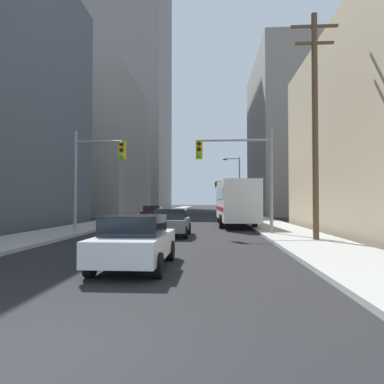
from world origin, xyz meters
The scene contains 15 objects.
ground_plane centered at (0.00, 0.00, 0.00)m, with size 400.00×400.00×0.00m, color black.
sidewalk_left centered at (-6.78, 50.00, 0.07)m, with size 3.48×160.00×0.15m, color #9E9E99.
sidewalk_right centered at (6.78, 50.00, 0.07)m, with size 3.48×160.00×0.15m, color #9E9E99.
city_bus centered at (4.13, 24.60, 1.93)m, with size 2.86×11.57×3.40m.
sedan_white centered at (0.08, 6.12, 0.77)m, with size 1.95×4.22×1.52m.
sedan_grey centered at (0.07, 15.52, 0.77)m, with size 1.95×4.21×1.52m.
sedan_maroon centered at (-3.43, 30.30, 0.77)m, with size 1.95×4.20×1.52m.
traffic_signal_near_left centered at (-4.38, 16.20, 4.01)m, with size 3.03×0.44×6.00m.
traffic_signal_near_right centered at (3.77, 16.20, 4.07)m, with size 4.35×0.44×6.00m.
traffic_signal_far_right centered at (4.43, 58.28, 4.00)m, with size 2.93×0.44×6.00m.
utility_pole_right centered at (7.13, 12.84, 5.68)m, with size 2.20×0.28×10.79m.
street_lamp_right centered at (5.41, 40.79, 4.51)m, with size 2.17×0.32×7.50m.
building_left_mid_office centered at (-19.25, 48.95, 9.77)m, with size 20.87×21.89×19.54m, color gray.
building_left_far_tower centered at (-22.61, 88.26, 31.32)m, with size 25.84×25.44×62.65m, color gray.
building_right_mid_block centered at (18.53, 50.62, 11.59)m, with size 19.49×22.69×23.18m, color gray.
Camera 1 is at (2.30, -4.07, 1.91)m, focal length 33.38 mm.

